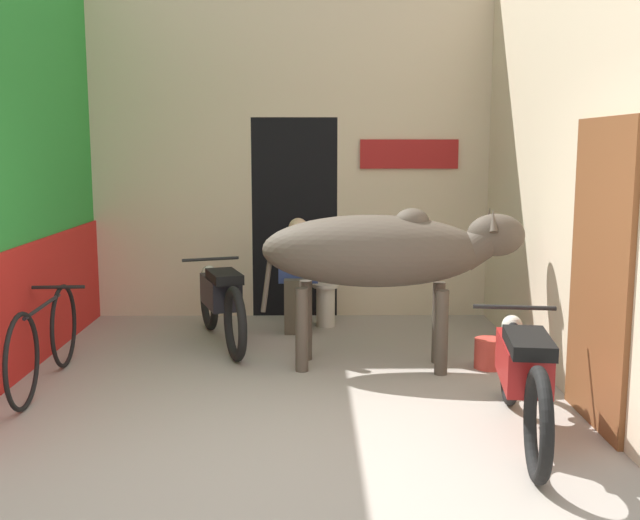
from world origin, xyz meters
name	(u,v)px	position (x,y,z in m)	size (l,w,h in m)	color
ground_plane	(273,470)	(0.00, 0.00, 0.00)	(30.00, 30.00, 0.00)	#9E9389
wall_left_shopfront	(7,150)	(-2.28, 2.04, 1.88)	(0.25, 4.11, 3.89)	green
wall_back_with_doorway	(293,168)	(0.02, 4.35, 1.67)	(4.40, 0.93, 3.89)	beige
wall_right_with_door	(560,146)	(2.28, 2.01, 1.91)	(0.22, 4.11, 3.89)	beige
cow	(383,252)	(0.84, 2.10, 1.01)	(2.26, 0.82, 1.41)	#4C4238
motorcycle_near	(523,372)	(1.61, 0.49, 0.45)	(0.58, 1.98, 0.78)	black
motorcycle_far	(221,299)	(-0.65, 2.88, 0.44)	(0.77, 1.82, 0.79)	black
bicycle	(45,341)	(-1.90, 1.60, 0.37)	(0.44, 1.81, 0.74)	black
shopkeeper_seated	(298,272)	(0.09, 3.39, 0.62)	(0.40, 0.33, 1.18)	brown
plastic_stool	(326,304)	(0.38, 3.59, 0.25)	(0.28, 0.28, 0.46)	beige
bucket	(489,353)	(1.77, 2.05, 0.13)	(0.26, 0.26, 0.26)	#C63D33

